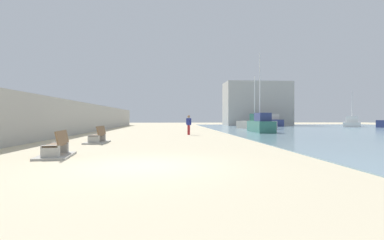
{
  "coord_description": "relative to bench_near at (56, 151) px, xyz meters",
  "views": [
    {
      "loc": [
        0.84,
        -9.06,
        1.46
      ],
      "look_at": [
        2.76,
        17.22,
        1.25
      ],
      "focal_mm": 27.95,
      "sensor_mm": 36.0,
      "label": 1
    }
  ],
  "objects": [
    {
      "name": "ground_plane",
      "position": [
        3.38,
        15.67,
        -0.23
      ],
      "size": [
        120.0,
        120.0,
        0.0
      ],
      "primitive_type": "plane",
      "color": "beige"
    },
    {
      "name": "person_walking",
      "position": [
        5.77,
        13.73,
        0.73
      ],
      "size": [
        0.42,
        0.38,
        1.67
      ],
      "color": "#B22D33",
      "rests_on": "ground"
    },
    {
      "name": "boat_outer",
      "position": [
        32.55,
        33.29,
        0.43
      ],
      "size": [
        4.32,
        4.87,
        5.65
      ],
      "color": "white",
      "rests_on": "water_bay"
    },
    {
      "name": "boat_distant",
      "position": [
        13.09,
        17.35,
        0.55
      ],
      "size": [
        1.87,
        5.74,
        7.91
      ],
      "color": "#337060",
      "rests_on": "water_bay"
    },
    {
      "name": "bench_far",
      "position": [
        0.06,
        6.05,
        0.0
      ],
      "size": [
        1.16,
        2.13,
        0.98
      ],
      "color": "#ADAAA3",
      "rests_on": "ground"
    },
    {
      "name": "harbor_building",
      "position": [
        20.45,
        43.67,
        3.79
      ],
      "size": [
        12.0,
        6.0,
        8.06
      ],
      "primitive_type": "cube",
      "color": "#ADAAA3",
      "rests_on": "ground"
    },
    {
      "name": "seawall",
      "position": [
        -4.12,
        15.67,
        1.2
      ],
      "size": [
        0.8,
        64.0,
        2.87
      ],
      "primitive_type": "cube",
      "color": "#ADAAA3",
      "rests_on": "ground"
    },
    {
      "name": "bench_near",
      "position": [
        0.0,
        0.0,
        0.0
      ],
      "size": [
        1.34,
        2.21,
        0.98
      ],
      "color": "#ADAAA3",
      "rests_on": "ground"
    },
    {
      "name": "boat_mid_bay",
      "position": [
        20.72,
        38.21,
        0.56
      ],
      "size": [
        3.02,
        8.14,
        1.99
      ],
      "color": "navy",
      "rests_on": "water_bay"
    },
    {
      "name": "boat_far_right",
      "position": [
        15.23,
        25.88,
        0.54
      ],
      "size": [
        4.29,
        5.59,
        6.73
      ],
      "color": "beige",
      "rests_on": "water_bay"
    }
  ]
}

